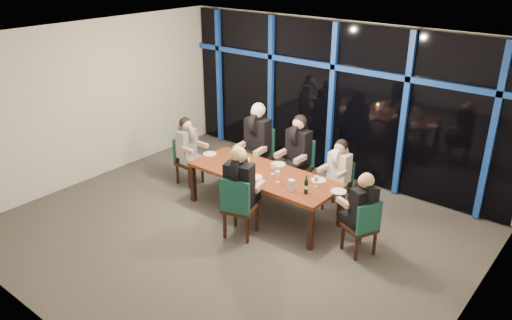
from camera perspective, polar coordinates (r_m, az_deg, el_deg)
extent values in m
plane|color=#54504A|center=(8.08, -2.70, -8.17)|extent=(7.00, 7.00, 0.00)
cube|color=silver|center=(9.73, 8.98, 6.81)|extent=(7.00, 0.04, 3.00)
cube|color=silver|center=(5.76, -23.28, -6.95)|extent=(7.00, 0.04, 3.00)
cube|color=silver|center=(9.98, -18.22, 6.33)|extent=(0.04, 6.00, 3.00)
cube|color=silver|center=(5.90, 23.56, -6.26)|extent=(0.04, 6.00, 3.00)
cube|color=white|center=(7.00, -3.17, 13.25)|extent=(7.00, 6.00, 0.04)
cube|color=black|center=(9.68, 8.80, 6.73)|extent=(6.86, 0.04, 2.94)
cube|color=#143DA2|center=(11.32, -4.20, 9.37)|extent=(0.10, 0.10, 2.94)
cube|color=#143DA2|center=(10.41, 1.73, 8.18)|extent=(0.10, 0.10, 2.94)
cube|color=#143DA2|center=(9.64, 8.64, 6.67)|extent=(0.10, 0.10, 2.94)
cube|color=#143DA2|center=(9.03, 16.57, 4.82)|extent=(0.10, 0.10, 2.94)
cube|color=#143DA2|center=(8.63, 25.37, 2.64)|extent=(0.10, 0.10, 2.94)
cube|color=#143DA2|center=(9.47, 8.89, 10.50)|extent=(6.86, 0.10, 0.10)
cube|color=#FF2D14|center=(9.31, 15.94, 9.60)|extent=(0.60, 0.05, 0.35)
cube|color=brown|center=(8.28, 0.87, -1.67)|extent=(2.60, 1.00, 0.06)
cube|color=black|center=(8.91, -7.20, -2.65)|extent=(0.08, 0.08, 0.69)
cube|color=black|center=(7.51, 6.28, -7.88)|extent=(0.08, 0.08, 0.69)
cube|color=black|center=(9.48, -3.41, -0.85)|extent=(0.08, 0.08, 0.69)
cube|color=black|center=(8.18, 9.66, -5.32)|extent=(0.08, 0.08, 0.69)
cube|color=black|center=(9.42, 0.05, 0.09)|extent=(0.55, 0.55, 0.07)
cube|color=#1B5849|center=(9.48, 0.78, 2.21)|extent=(0.51, 0.11, 0.56)
cube|color=black|center=(9.48, -1.63, -1.54)|extent=(0.05, 0.05, 0.47)
cube|color=black|center=(9.28, 0.42, -2.11)|extent=(0.05, 0.05, 0.47)
cube|color=black|center=(9.78, -0.31, -0.71)|extent=(0.05, 0.05, 0.47)
cube|color=black|center=(9.59, 1.71, -1.24)|extent=(0.05, 0.05, 0.47)
cube|color=black|center=(9.12, 4.65, -1.03)|extent=(0.47, 0.47, 0.06)
cube|color=#1B5849|center=(9.17, 5.44, 1.00)|extent=(0.47, 0.05, 0.52)
cube|color=black|center=(9.18, 2.97, -2.53)|extent=(0.04, 0.04, 0.44)
cube|color=black|center=(8.99, 4.91, -3.18)|extent=(0.04, 0.04, 0.44)
cube|color=black|center=(9.46, 4.30, -1.75)|extent=(0.04, 0.04, 0.44)
cube|color=black|center=(9.28, 6.21, -2.36)|extent=(0.04, 0.04, 0.44)
cube|color=black|center=(8.64, 9.21, -3.20)|extent=(0.43, 0.43, 0.05)
cube|color=#1B5849|center=(8.67, 9.97, -1.36)|extent=(0.41, 0.07, 0.45)
cube|color=black|center=(8.69, 7.64, -4.52)|extent=(0.04, 0.04, 0.38)
cube|color=black|center=(8.54, 9.42, -5.18)|extent=(0.04, 0.04, 0.38)
cube|color=black|center=(8.94, 8.83, -3.79)|extent=(0.04, 0.04, 0.38)
cube|color=black|center=(8.79, 10.59, -4.41)|extent=(0.04, 0.04, 0.38)
cube|color=black|center=(9.55, -7.63, -0.35)|extent=(0.42, 0.42, 0.06)
cube|color=#1B5849|center=(9.58, -8.48, 1.31)|extent=(0.05, 0.42, 0.46)
cube|color=black|center=(9.42, -7.60, -2.17)|extent=(0.04, 0.04, 0.39)
cube|color=black|center=(9.63, -6.16, -1.52)|extent=(0.04, 0.04, 0.39)
cube|color=black|center=(9.65, -8.97, -1.62)|extent=(0.04, 0.04, 0.39)
cube|color=black|center=(9.85, -7.53, -0.99)|extent=(0.04, 0.04, 0.39)
cube|color=black|center=(7.53, 11.76, -7.58)|extent=(0.55, 0.55, 0.06)
cube|color=#1B5849|center=(7.28, 12.81, -6.54)|extent=(0.21, 0.40, 0.46)
cube|color=black|center=(7.84, 11.85, -8.12)|extent=(0.05, 0.05, 0.39)
cube|color=black|center=(7.66, 9.86, -8.76)|extent=(0.05, 0.05, 0.39)
cube|color=black|center=(7.63, 13.39, -9.24)|extent=(0.05, 0.05, 0.39)
cube|color=black|center=(7.44, 11.38, -9.94)|extent=(0.05, 0.05, 0.39)
cube|color=black|center=(7.77, -1.75, -5.47)|extent=(0.59, 0.59, 0.06)
cube|color=#1B5849|center=(7.46, -2.45, -4.26)|extent=(0.48, 0.18, 0.53)
cube|color=black|center=(7.98, 0.11, -6.72)|extent=(0.05, 0.05, 0.45)
cube|color=black|center=(8.12, -2.40, -6.19)|extent=(0.05, 0.05, 0.45)
cube|color=black|center=(7.68, -1.01, -8.05)|extent=(0.05, 0.05, 0.45)
cube|color=black|center=(7.82, -3.60, -7.46)|extent=(0.05, 0.05, 0.45)
cube|color=black|center=(9.27, -0.40, 0.45)|extent=(0.45, 0.51, 0.16)
cube|color=black|center=(9.28, 0.20, 2.91)|extent=(0.47, 0.31, 0.63)
cylinder|color=black|center=(9.19, 0.20, 4.34)|extent=(0.16, 0.48, 0.47)
sphere|color=tan|center=(9.11, 0.13, 5.50)|extent=(0.23, 0.23, 0.23)
sphere|color=silver|center=(9.14, 0.28, 5.77)|extent=(0.26, 0.26, 0.26)
cube|color=tan|center=(9.25, -1.86, 1.59)|extent=(0.13, 0.34, 0.09)
cube|color=tan|center=(9.02, 0.48, 1.02)|extent=(0.13, 0.34, 0.09)
cube|color=black|center=(8.98, 4.22, -0.68)|extent=(0.38, 0.44, 0.15)
cube|color=black|center=(8.98, 4.89, 1.67)|extent=(0.42, 0.25, 0.59)
cylinder|color=black|center=(8.90, 4.94, 3.05)|extent=(0.11, 0.44, 0.44)
sphere|color=tan|center=(8.82, 4.91, 4.16)|extent=(0.22, 0.22, 0.22)
sphere|color=black|center=(8.84, 5.07, 4.42)|extent=(0.24, 0.24, 0.24)
cube|color=tan|center=(8.94, 2.85, 0.76)|extent=(0.08, 0.31, 0.08)
cube|color=tan|center=(8.73, 5.07, 0.10)|extent=(0.08, 0.31, 0.08)
cube|color=silver|center=(8.52, 8.84, -2.90)|extent=(0.34, 0.40, 0.13)
cube|color=silver|center=(8.50, 9.51, -0.78)|extent=(0.37, 0.24, 0.50)
cylinder|color=silver|center=(8.43, 9.60, 0.45)|extent=(0.11, 0.38, 0.38)
sphere|color=tan|center=(8.35, 9.60, 1.44)|extent=(0.19, 0.19, 0.19)
sphere|color=black|center=(8.37, 9.75, 1.67)|extent=(0.21, 0.21, 0.21)
cube|color=tan|center=(8.43, 7.68, -0.94)|extent=(0.09, 0.27, 0.07)
cube|color=tan|center=(8.25, 9.72, -1.62)|extent=(0.09, 0.27, 0.07)
cube|color=black|center=(9.43, -7.20, -0.01)|extent=(0.39, 0.34, 0.13)
cube|color=black|center=(9.42, -7.92, 1.93)|extent=(0.23, 0.37, 0.52)
cylinder|color=black|center=(9.35, -7.99, 3.10)|extent=(0.39, 0.10, 0.39)
sphere|color=tan|center=(9.28, -7.96, 4.04)|extent=(0.20, 0.20, 0.20)
sphere|color=black|center=(9.30, -8.13, 4.25)|extent=(0.21, 0.21, 0.21)
cube|color=tan|center=(9.16, -7.80, 1.10)|extent=(0.28, 0.08, 0.07)
cube|color=tan|center=(9.40, -6.15, 1.76)|extent=(0.28, 0.08, 0.07)
cube|color=black|center=(7.56, 11.30, -6.60)|extent=(0.49, 0.46, 0.13)
cube|color=black|center=(7.31, 12.19, -5.03)|extent=(0.35, 0.43, 0.52)
cylinder|color=black|center=(7.22, 12.32, -3.61)|extent=(0.39, 0.24, 0.39)
sphere|color=tan|center=(7.16, 12.34, -2.37)|extent=(0.19, 0.19, 0.19)
sphere|color=tan|center=(7.12, 12.55, -2.28)|extent=(0.21, 0.21, 0.21)
cube|color=tan|center=(7.58, 12.24, -4.19)|extent=(0.28, 0.18, 0.07)
cube|color=tan|center=(7.37, 9.98, -4.82)|extent=(0.28, 0.18, 0.07)
cube|color=black|center=(7.82, -1.37, -4.37)|extent=(0.49, 0.54, 0.15)
cube|color=black|center=(7.52, -1.93, -2.55)|extent=(0.48, 0.36, 0.60)
cylinder|color=black|center=(7.42, -1.95, -0.92)|extent=(0.23, 0.46, 0.45)
sphere|color=tan|center=(7.37, -1.90, 0.50)|extent=(0.22, 0.22, 0.22)
sphere|color=tan|center=(7.32, -2.04, 0.61)|extent=(0.25, 0.25, 0.25)
cube|color=tan|center=(7.72, 0.32, -3.03)|extent=(0.17, 0.33, 0.09)
cube|color=tan|center=(7.88, -2.55, -2.49)|extent=(0.17, 0.33, 0.09)
cylinder|color=white|center=(8.89, -1.90, 0.40)|extent=(0.24, 0.24, 0.01)
cylinder|color=white|center=(8.58, 2.60, -0.49)|extent=(0.24, 0.24, 0.01)
cylinder|color=white|center=(8.06, 7.16, -2.30)|extent=(0.24, 0.24, 0.01)
cylinder|color=white|center=(9.04, -5.31, 0.70)|extent=(0.24, 0.24, 0.01)
cylinder|color=white|center=(7.77, 9.16, -3.47)|extent=(0.24, 0.24, 0.01)
cylinder|color=white|center=(8.10, -0.13, -1.99)|extent=(0.24, 0.24, 0.01)
cylinder|color=black|center=(7.60, 5.74, -3.08)|extent=(0.06, 0.06, 0.21)
cylinder|color=black|center=(7.53, 5.78, -2.08)|extent=(0.02, 0.02, 0.08)
cylinder|color=silver|center=(7.60, 5.74, -3.08)|extent=(0.07, 0.07, 0.06)
cylinder|color=silver|center=(7.66, 4.07, -2.91)|extent=(0.10, 0.10, 0.18)
cylinder|color=silver|center=(7.62, 4.41, -2.91)|extent=(0.01, 0.01, 0.13)
cylinder|color=#F2A348|center=(8.15, -1.53, -1.75)|extent=(0.05, 0.05, 0.03)
cylinder|color=silver|center=(8.45, -0.92, -0.90)|extent=(0.07, 0.07, 0.01)
cylinder|color=silver|center=(8.43, -0.93, -0.55)|extent=(0.01, 0.01, 0.10)
cylinder|color=silver|center=(8.39, -0.93, 0.00)|extent=(0.07, 0.07, 0.07)
cylinder|color=silver|center=(8.23, 1.95, -1.59)|extent=(0.07, 0.07, 0.01)
cylinder|color=silver|center=(8.21, 1.96, -1.22)|extent=(0.01, 0.01, 0.11)
cylinder|color=silver|center=(8.17, 1.97, -0.61)|extent=(0.08, 0.08, 0.08)
cylinder|color=silver|center=(7.95, 2.49, -2.54)|extent=(0.07, 0.07, 0.01)
cylinder|color=silver|center=(7.93, 2.50, -2.16)|extent=(0.01, 0.01, 0.11)
cylinder|color=silver|center=(7.89, 2.51, -1.55)|extent=(0.07, 0.07, 0.08)
cylinder|color=silver|center=(8.69, -2.42, -0.20)|extent=(0.06, 0.06, 0.01)
cylinder|color=silver|center=(8.67, -2.43, 0.09)|extent=(0.01, 0.01, 0.09)
cylinder|color=silver|center=(8.64, -2.44, 0.55)|extent=(0.06, 0.06, 0.06)
cylinder|color=silver|center=(7.86, 6.87, -3.05)|extent=(0.07, 0.07, 0.01)
cylinder|color=silver|center=(7.83, 6.88, -2.68)|extent=(0.01, 0.01, 0.11)
cylinder|color=silver|center=(7.79, 6.92, -2.09)|extent=(0.07, 0.07, 0.07)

